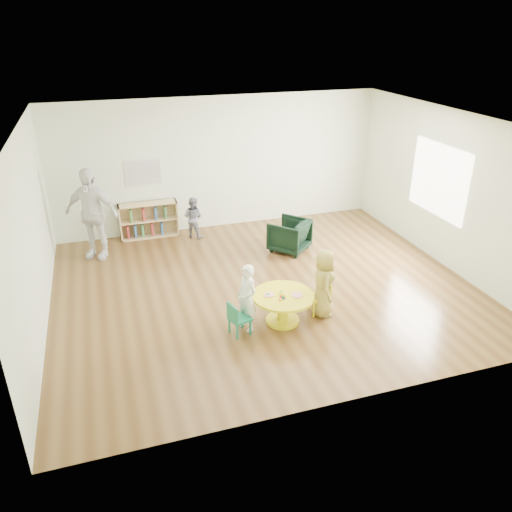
# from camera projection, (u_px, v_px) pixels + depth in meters

# --- Properties ---
(room) EXTENTS (7.10, 7.00, 2.80)m
(room) POSITION_uv_depth(u_px,v_px,m) (265.00, 181.00, 7.80)
(room) COLOR brown
(room) RESTS_ON ground
(activity_table) EXTENTS (0.93, 0.93, 0.51)m
(activity_table) POSITION_uv_depth(u_px,v_px,m) (283.00, 303.00, 7.50)
(activity_table) COLOR yellow
(activity_table) RESTS_ON ground
(kid_chair_left) EXTENTS (0.35, 0.35, 0.52)m
(kid_chair_left) POSITION_uv_depth(u_px,v_px,m) (237.00, 318.00, 7.21)
(kid_chair_left) COLOR #157851
(kid_chair_left) RESTS_ON ground
(kid_chair_right) EXTENTS (0.32, 0.32, 0.55)m
(kid_chair_right) POSITION_uv_depth(u_px,v_px,m) (322.00, 296.00, 7.75)
(kid_chair_right) COLOR yellow
(kid_chair_right) RESTS_ON ground
(bookshelf) EXTENTS (1.20, 0.30, 0.75)m
(bookshelf) POSITION_uv_depth(u_px,v_px,m) (148.00, 220.00, 10.47)
(bookshelf) COLOR tan
(bookshelf) RESTS_ON ground
(alphabet_poster) EXTENTS (0.74, 0.01, 0.54)m
(alphabet_poster) POSITION_uv_depth(u_px,v_px,m) (144.00, 173.00, 10.16)
(alphabet_poster) COLOR silver
(alphabet_poster) RESTS_ON ground
(armchair) EXTENTS (0.98, 0.98, 0.64)m
(armchair) POSITION_uv_depth(u_px,v_px,m) (289.00, 235.00, 9.84)
(armchair) COLOR black
(armchair) RESTS_ON ground
(child_left) EXTENTS (0.36, 0.44, 1.04)m
(child_left) POSITION_uv_depth(u_px,v_px,m) (247.00, 298.00, 7.25)
(child_left) COLOR white
(child_left) RESTS_ON ground
(child_right) EXTENTS (0.46, 0.60, 1.09)m
(child_right) POSITION_uv_depth(u_px,v_px,m) (323.00, 283.00, 7.61)
(child_right) COLOR yellow
(child_right) RESTS_ON ground
(toddler) EXTENTS (0.54, 0.53, 0.88)m
(toddler) POSITION_uv_depth(u_px,v_px,m) (193.00, 217.00, 10.39)
(toddler) COLOR #161A38
(toddler) RESTS_ON ground
(adult_caretaker) EXTENTS (1.12, 0.86, 1.77)m
(adult_caretaker) POSITION_uv_depth(u_px,v_px,m) (92.00, 214.00, 9.35)
(adult_caretaker) COLOR white
(adult_caretaker) RESTS_ON ground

